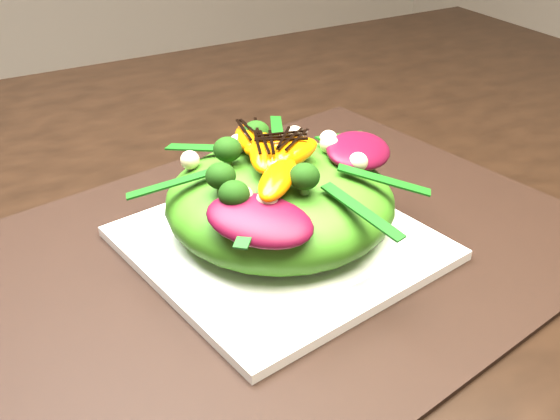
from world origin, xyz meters
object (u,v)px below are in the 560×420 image
dining_table (190,199)px  plate_base (280,243)px  placemat (280,249)px  orange_segment (256,152)px  salad_bowl (280,232)px  lettuce_mound (280,200)px

dining_table → plate_base: bearing=-81.5°
placemat → orange_segment: 0.10m
plate_base → salad_bowl: size_ratio=1.14×
plate_base → orange_segment: bearing=132.6°
plate_base → orange_segment: (-0.01, 0.02, 0.09)m
orange_segment → plate_base: bearing=-47.4°
placemat → dining_table: bearing=98.5°
plate_base → lettuce_mound: 0.05m
salad_bowl → lettuce_mound: bearing=0.0°
placemat → orange_segment: bearing=132.6°
placemat → salad_bowl: 0.02m
dining_table → orange_segment: 0.19m
plate_base → orange_segment: orange_segment is taller
plate_base → orange_segment: 0.09m
dining_table → placemat: 0.17m
salad_bowl → orange_segment: 0.08m
plate_base → salad_bowl: (0.00, 0.00, 0.01)m
lettuce_mound → salad_bowl: bearing=0.0°
placemat → lettuce_mound: size_ratio=2.77×
dining_table → plate_base: 0.17m
plate_base → placemat: bearing=0.0°
lettuce_mound → orange_segment: size_ratio=3.20×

